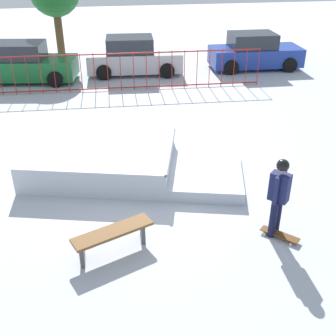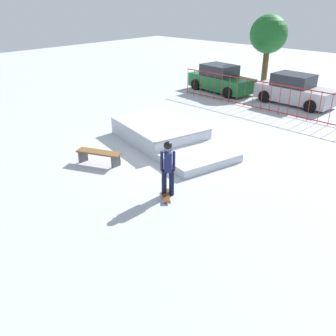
# 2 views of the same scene
# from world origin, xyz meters

# --- Properties ---
(ground_plane) EXTENTS (60.00, 60.00, 0.00)m
(ground_plane) POSITION_xyz_m (0.00, 0.00, 0.00)
(ground_plane) COLOR #B2B7C1
(skate_ramp) EXTENTS (5.87, 3.83, 0.74)m
(skate_ramp) POSITION_xyz_m (-0.73, 0.31, 0.32)
(skate_ramp) COLOR silver
(skate_ramp) RESTS_ON ground
(skater) EXTENTS (0.42, 0.42, 1.73)m
(skater) POSITION_xyz_m (2.25, -2.78, 1.01)
(skater) COLOR black
(skater) RESTS_ON ground
(skateboard) EXTENTS (0.71, 0.70, 0.09)m
(skateboard) POSITION_xyz_m (2.33, -2.94, 0.08)
(skateboard) COLOR #593314
(skateboard) RESTS_ON ground
(perimeter_fence) EXTENTS (10.67, 0.36, 1.50)m
(perimeter_fence) POSITION_xyz_m (-0.00, 7.02, 0.77)
(perimeter_fence) COLOR maroon
(perimeter_fence) RESTS_ON ground
(park_bench) EXTENTS (1.63, 1.01, 0.48)m
(park_bench) POSITION_xyz_m (-1.03, -2.80, 0.36)
(park_bench) COLOR brown
(park_bench) RESTS_ON ground
(parked_car_green) EXTENTS (4.30, 2.36, 1.60)m
(parked_car_green) POSITION_xyz_m (-4.13, 8.89, 0.72)
(parked_car_green) COLOR #196B33
(parked_car_green) RESTS_ON ground
(parked_car_silver) EXTENTS (4.20, 2.12, 1.60)m
(parked_car_silver) POSITION_xyz_m (0.46, 9.30, 0.72)
(parked_car_silver) COLOR #B7B7BC
(parked_car_silver) RESTS_ON ground
(parked_car_blue) EXTENTS (4.13, 1.98, 1.60)m
(parked_car_blue) POSITION_xyz_m (5.99, 9.24, 0.72)
(parked_car_blue) COLOR #1E3899
(parked_car_blue) RESTS_ON ground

